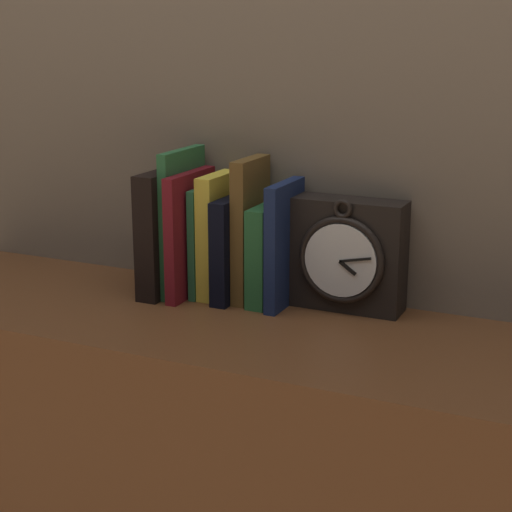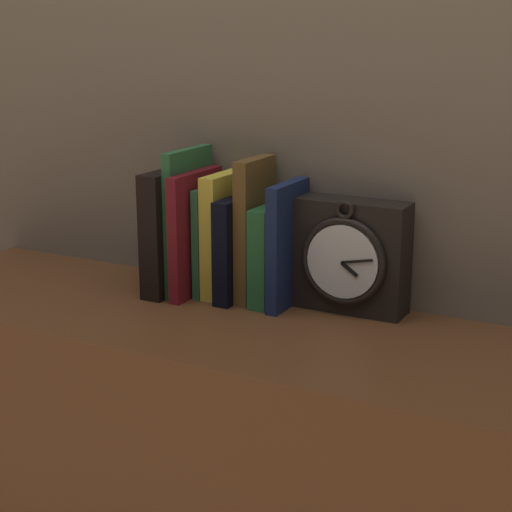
# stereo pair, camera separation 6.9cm
# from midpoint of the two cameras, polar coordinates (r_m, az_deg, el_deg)

# --- Properties ---
(clock) EXTENTS (0.19, 0.08, 0.20)m
(clock) POSITION_cam_midpoint_polar(r_m,az_deg,el_deg) (1.44, 7.70, -0.04)
(clock) COLOR black
(clock) RESTS_ON bookshelf
(book_slot0_black) EXTENTS (0.04, 0.16, 0.22)m
(book_slot0_black) POSITION_cam_midpoint_polar(r_m,az_deg,el_deg) (1.54, -4.31, 1.69)
(book_slot0_black) COLOR black
(book_slot0_black) RESTS_ON bookshelf
(book_slot1_green) EXTENTS (0.02, 0.14, 0.26)m
(book_slot1_green) POSITION_cam_midpoint_polar(r_m,az_deg,el_deg) (1.53, -3.22, 2.33)
(book_slot1_green) COLOR #286439
(book_slot1_green) RESTS_ON bookshelf
(book_slot2_maroon) EXTENTS (0.02, 0.15, 0.22)m
(book_slot2_maroon) POSITION_cam_midpoint_polar(r_m,az_deg,el_deg) (1.52, -2.74, 1.50)
(book_slot2_maroon) COLOR maroon
(book_slot2_maroon) RESTS_ON bookshelf
(book_slot3_green) EXTENTS (0.01, 0.12, 0.20)m
(book_slot3_green) POSITION_cam_midpoint_polar(r_m,az_deg,el_deg) (1.53, -1.68, 1.09)
(book_slot3_green) COLOR #27633E
(book_slot3_green) RESTS_ON bookshelf
(book_slot4_yellow) EXTENTS (0.03, 0.11, 0.22)m
(book_slot4_yellow) POSITION_cam_midpoint_polar(r_m,az_deg,el_deg) (1.51, -0.92, 1.42)
(book_slot4_yellow) COLOR yellow
(book_slot4_yellow) RESTS_ON bookshelf
(book_slot5_black) EXTENTS (0.03, 0.13, 0.18)m
(book_slot5_black) POSITION_cam_midpoint_polar(r_m,az_deg,el_deg) (1.50, 0.10, 0.53)
(book_slot5_black) COLOR black
(book_slot5_black) RESTS_ON bookshelf
(book_slot6_brown) EXTENTS (0.02, 0.11, 0.25)m
(book_slot6_brown) POSITION_cam_midpoint_polar(r_m,az_deg,el_deg) (1.48, 1.25, 1.75)
(book_slot6_brown) COLOR brown
(book_slot6_brown) RESTS_ON bookshelf
(book_slot7_green) EXTENTS (0.03, 0.12, 0.17)m
(book_slot7_green) POSITION_cam_midpoint_polar(r_m,az_deg,el_deg) (1.47, 2.38, 0.10)
(book_slot7_green) COLOR #256133
(book_slot7_green) RESTS_ON bookshelf
(book_slot8_navy) EXTENTS (0.02, 0.13, 0.22)m
(book_slot8_navy) POSITION_cam_midpoint_polar(r_m,az_deg,el_deg) (1.45, 3.45, 0.72)
(book_slot8_navy) COLOR #16244D
(book_slot8_navy) RESTS_ON bookshelf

